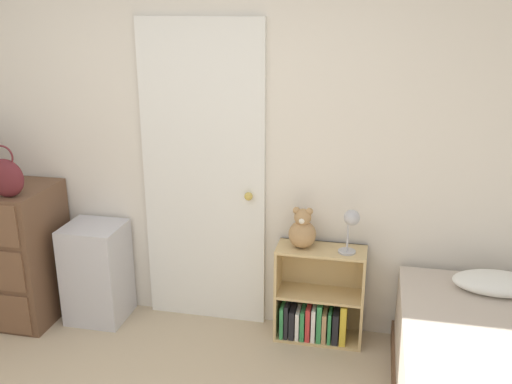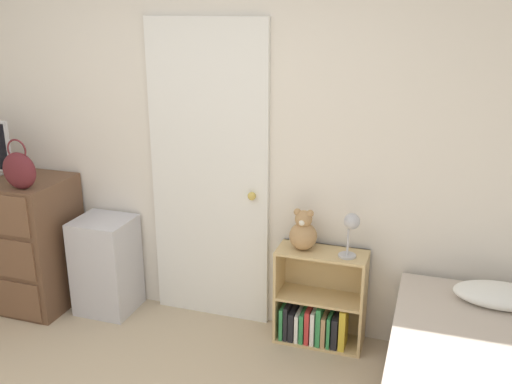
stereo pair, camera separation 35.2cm
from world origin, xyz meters
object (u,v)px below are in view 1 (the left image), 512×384
teddy_bear (302,230)px  desk_lamp (351,223)px  handbag (6,177)px  bookshelf (317,306)px  storage_bin (97,272)px

teddy_bear → desk_lamp: size_ratio=0.93×
handbag → bookshelf: size_ratio=0.52×
handbag → storage_bin: 0.90m
handbag → teddy_bear: handbag is taller
teddy_bear → desk_lamp: 0.32m
storage_bin → desk_lamp: size_ratio=2.40×
teddy_bear → storage_bin: bearing=-177.6°
teddy_bear → bookshelf: bearing=0.1°
storage_bin → desk_lamp: desk_lamp is taller
handbag → teddy_bear: 1.92m
bookshelf → teddy_bear: teddy_bear is taller
storage_bin → bookshelf: (1.56, 0.06, -0.11)m
handbag → bookshelf: (1.98, 0.33, -0.87)m
bookshelf → teddy_bear: 0.55m
handbag → teddy_bear: size_ratio=1.26×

